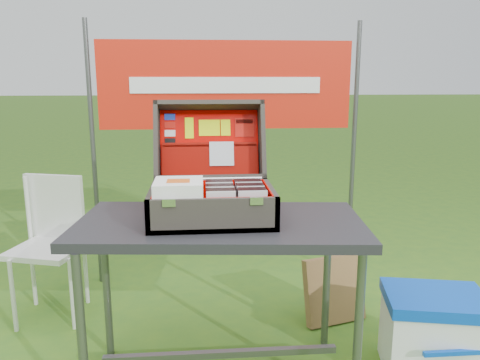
{
  "coord_description": "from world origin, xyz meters",
  "views": [
    {
      "loc": [
        -0.16,
        -1.92,
        1.33
      ],
      "look_at": [
        0.01,
        0.1,
        0.9
      ],
      "focal_mm": 35.0,
      "sensor_mm": 36.0,
      "label": 1
    }
  ],
  "objects": [
    {
      "name": "cd_right_1",
      "position": [
        0.03,
        -0.14,
        0.84
      ],
      "size": [
        0.11,
        0.01,
        0.13
      ],
      "primitive_type": "cube",
      "color": "black",
      "rests_on": "suitcase_liner_floor"
    },
    {
      "name": "cardboard_box",
      "position": [
        0.56,
        0.45,
        0.18
      ],
      "size": [
        0.38,
        0.23,
        0.37
      ],
      "primitive_type": "cube",
      "rotation": [
        -0.22,
        0.0,
        0.28
      ],
      "color": "olive",
      "rests_on": "ground"
    },
    {
      "name": "lid_sticker_cc_c",
      "position": [
        -0.31,
        0.34,
        1.08
      ],
      "size": [
        0.05,
        0.01,
        0.03
      ],
      "primitive_type": "cube",
      "rotation": [
        -1.87,
        0.0,
        0.0
      ],
      "color": "white",
      "rests_on": "suitcase_lid_liner"
    },
    {
      "name": "cd_left_5",
      "position": [
        -0.09,
        -0.05,
        0.84
      ],
      "size": [
        0.11,
        0.01,
        0.13
      ],
      "primitive_type": "cube",
      "color": "black",
      "rests_on": "suitcase_liner_floor"
    },
    {
      "name": "chair_upright_right",
      "position": [
        -0.87,
        0.81,
        0.6
      ],
      "size": [
        0.02,
        0.02,
        0.38
      ],
      "primitive_type": "cylinder",
      "color": "silver",
      "rests_on": "chair_seat"
    },
    {
      "name": "suitcase_base_wall_back",
      "position": [
        -0.12,
        0.16,
        0.82
      ],
      "size": [
        0.52,
        0.02,
        0.14
      ],
      "primitive_type": "cube",
      "color": "#474038",
      "rests_on": "table_top"
    },
    {
      "name": "songbook_7",
      "position": [
        -0.26,
        -0.09,
        0.93
      ],
      "size": [
        0.19,
        0.19,
        0.0
      ],
      "primitive_type": "cube",
      "color": "white",
      "rests_on": "suitcase_base_wall_front"
    },
    {
      "name": "songbook_0",
      "position": [
        -0.26,
        -0.09,
        0.89
      ],
      "size": [
        0.19,
        0.19,
        0.0
      ],
      "primitive_type": "cube",
      "color": "white",
      "rests_on": "suitcase_base_wall_front"
    },
    {
      "name": "suitcase_latch_right",
      "position": [
        0.04,
        -0.2,
        0.88
      ],
      "size": [
        0.05,
        0.01,
        0.03
      ],
      "primitive_type": "cube",
      "color": "silver",
      "rests_on": "suitcase_base_wall_front"
    },
    {
      "name": "songbook_8",
      "position": [
        -0.26,
        -0.09,
        0.93
      ],
      "size": [
        0.19,
        0.19,
        0.0
      ],
      "primitive_type": "cube",
      "color": "white",
      "rests_on": "suitcase_base_wall_front"
    },
    {
      "name": "table_brace",
      "position": [
        -0.09,
        -0.02,
        0.12
      ],
      "size": [
        1.05,
        0.03,
        0.03
      ],
      "primitive_type": "cube",
      "color": "#59595B",
      "rests_on": "ground"
    },
    {
      "name": "suitcase_base_wall_left",
      "position": [
        -0.37,
        -0.02,
        0.82
      ],
      "size": [
        0.02,
        0.37,
        0.14
      ],
      "primitive_type": "cube",
      "color": "#474038",
      "rests_on": "table_top"
    },
    {
      "name": "suitcase_liner_wall_front",
      "position": [
        -0.12,
        -0.18,
        0.83
      ],
      "size": [
        0.48,
        0.01,
        0.12
      ],
      "primitive_type": "cube",
      "color": "#E40300",
      "rests_on": "suitcase_base_bottom"
    },
    {
      "name": "cooler_handle",
      "position": [
        0.88,
        -0.23,
        0.21
      ],
      "size": [
        0.26,
        0.02,
        0.02
      ],
      "primitive_type": "cube",
      "color": "#0543BB",
      "rests_on": "cooler_body"
    },
    {
      "name": "cd_left_10",
      "position": [
        -0.09,
        0.05,
        0.84
      ],
      "size": [
        0.11,
        0.01,
        0.13
      ],
      "primitive_type": "cube",
      "color": "black",
      "rests_on": "suitcase_liner_floor"
    },
    {
      "name": "cd_right_2",
      "position": [
        0.03,
        -0.11,
        0.84
      ],
      "size": [
        0.11,
        0.01,
        0.13
      ],
      "primitive_type": "cube",
      "color": "black",
      "rests_on": "suitcase_liner_floor"
    },
    {
      "name": "table",
      "position": [
        -0.09,
        -0.02,
        0.38
      ],
      "size": [
        1.25,
        0.71,
        0.75
      ],
      "primitive_type": null,
      "rotation": [
        0.0,
        0.0,
        -0.09
      ],
      "color": "#2A2A2F",
      "rests_on": "ground"
    },
    {
      "name": "cd_left_8",
      "position": [
        -0.09,
        0.01,
        0.84
      ],
      "size": [
        0.11,
        0.01,
        0.13
      ],
      "primitive_type": "cube",
      "color": "silver",
      "rests_on": "suitcase_liner_floor"
    },
    {
      "name": "banner_post_left",
      "position": [
        -0.85,
        1.1,
        0.85
      ],
      "size": [
        0.03,
        0.03,
        1.7
      ],
      "primitive_type": "cylinder",
      "color": "#59595B",
      "rests_on": "ground"
    },
    {
      "name": "suitcase_lid_rim_right",
      "position": [
        0.13,
        0.29,
        1.05
      ],
      "size": [
        0.02,
        0.24,
        0.39
      ],
      "primitive_type": "cube",
      "rotation": [
        -1.87,
        0.0,
        0.0
      ],
      "color": "#474038",
      "rests_on": "suitcase_lid_back"
    },
    {
      "name": "cd_left_4",
      "position": [
        -0.09,
        -0.07,
        0.84
      ],
      "size": [
        0.11,
        0.01,
        0.13
      ],
      "primitive_type": "cube",
      "color": "silver",
      "rests_on": "suitcase_liner_floor"
    },
    {
      "name": "table_leg_fl",
      "position": [
        -0.63,
        -0.26,
        0.36
      ],
      "size": [
        0.04,
        0.04,
        0.71
      ],
      "primitive_type": "cylinder",
      "color": "#59595B",
      "rests_on": "ground"
    },
    {
      "name": "cd_right_0",
      "position": [
        0.03,
        -0.16,
        0.84
      ],
      "size": [
        0.11,
        0.01,
        0.13
      ],
      "primitive_type": "cube",
      "color": "silver",
      "rests_on": "suitcase_liner_floor"
    },
    {
      "name": "cd_left_3",
      "position": [
        -0.09,
        -0.09,
        0.84
      ],
      "size": [
        0.11,
        0.01,
        0.13
      ],
      "primitive_type": "cube",
      "color": "black",
      "rests_on": "suitcase_liner_floor"
    },
    {
      "name": "cooler_lid",
      "position": [
        0.88,
        -0.05,
        0.36
      ],
      "size": [
        0.5,
        0.42,
        0.05
      ],
      "primitive_type": "cube",
      "rotation": [
        0.0,
        0.0,
        -0.21
      ],
      "color": "#0543BB",
      "rests_on": "cooler_body"
    },
    {
      "name": "suitcase_liner_wall_left",
      "position": [
        -0.36,
        -0.02,
        0.83
      ],
      "size": [
        0.01,
        0.33,
        0.12
      ],
      "primitive_type": "cube",
      "color": "#E40300",
      "rests_on": "suitcase_base_bottom"
    },
    {
      "name": "cd_right_3",
      "position": [
        0.03,
        -0.09,
        0.84
      ],
      "size": [
        0.11,
        0.01,
        0.13
      ],
      "primitive_type": "cube",
      "color": "black",
      "rests_on": "suitcase_liner_floor"
    },
    {
      "name": "suitcase_base_bottom",
      "position": [
        -0.12,
        -0.02,
        0.76
      ],
      "size": [
        0.52,
        0.37,
        0.02
      ],
      "primitive_type": "cube",
      "color": "#474038",
      "rests_on": "table_top"
    },
    {
      "name": "suitcase_latch_left",
      "position": [
        -0.29,
        -0.2,
        0.88
      ],
      "size": [
        0.05,
        0.01,
        0.03
      ],
      "primitive_type": "cube",
      "color": "silver",
      "rests_on": "suitcase_base_wall_front"
    },
    {
      "name": "lid_sticker_cc_d",
      "position": [
        -0.31,
        0.33,
        1.04
      ],
      "size": [
        0.05,
        0.01,
        0.03
      ],
      "primitive_type": "cube",
      "rotation": [
        -1.87,
        0.0,
        0.0
      ],
      "color": "black",
      "rests_on": "suitcase_lid_liner"
    },
    {
      "name": "suitcase_liner_floor",
      "position": [
        -0.12,
        -0.02,
        0.78
      ],
      "size": [
        0.48,
        0.33,
        0.01
      ],
      "primitive_type": "cube",
      "color": "#E40300",
      "rests_on": "suitcase_base_bottom"
    },
    {
      "name": "cd_right_5",
      "position": [
        0.03,
        -0.05,
        0.84
      ],
      "size": [
        0.11,
        0.01,
        0.13
      ],
      "primitive_type": "cube",
      "color": "black",
      "rests_on": "suitcase_liner_floor"
    },
    {
      "name": "suitcase_lid_rim_near",
      "position": [
        -0.12,
        0.24,
        0.88
      ],
      "size": [
        0.52,
        0.14,
        0.06
      ],
      "primitive_type": "cube",
      "rotation": [
        -1.87,
        0.0,
        0.0
      ],
      "color": "#474038",
      "rests_on": "suitcase_lid_back"
    },
    {
      "name": "chair_seat",
      "position": [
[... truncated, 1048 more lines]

